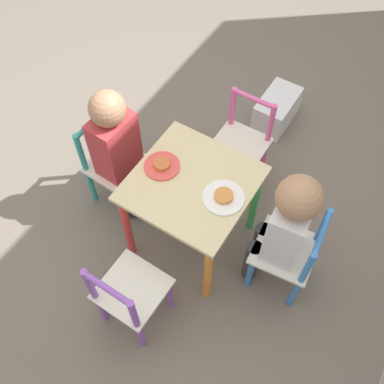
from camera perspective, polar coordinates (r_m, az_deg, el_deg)
ground_plane at (r=2.28m, az=0.00°, el=-5.83°), size 6.00×6.00×0.00m
kids_table at (r=1.93m, az=0.00°, el=-0.31°), size 0.49×0.49×0.50m
chair_blue at (r=2.01m, az=12.30°, el=-7.62°), size 0.29×0.29×0.52m
chair_teal at (r=2.25m, az=-9.89°, el=3.45°), size 0.27×0.27×0.52m
chair_purple at (r=1.91m, az=-7.99°, el=-12.81°), size 0.27×0.27×0.52m
chair_pink at (r=2.31m, az=6.22°, el=6.03°), size 0.26×0.26×0.52m
child_back at (r=1.83m, az=11.74°, el=-4.05°), size 0.21×0.23×0.76m
child_front at (r=2.07m, az=-9.40°, el=5.90°), size 0.21×0.22×0.75m
plate_back at (r=1.81m, az=4.02°, el=-0.65°), size 0.17×0.17×0.03m
plate_front at (r=1.90m, az=-3.83°, el=3.38°), size 0.15×0.15×0.03m
storage_bin at (r=2.71m, az=10.77°, el=10.19°), size 0.30×0.18×0.19m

